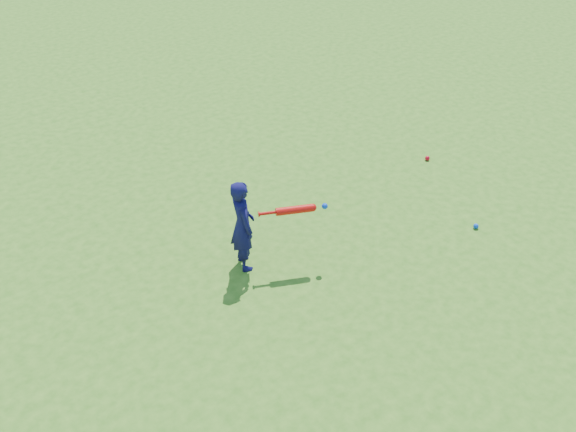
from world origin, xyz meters
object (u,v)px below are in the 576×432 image
(ground_ball_red, at_px, (427,158))
(ground_ball_blue, at_px, (476,226))
(child, at_px, (243,225))
(bat_swing, at_px, (297,209))

(ground_ball_red, relative_size, ground_ball_blue, 1.04)
(ground_ball_blue, bearing_deg, child, 157.32)
(child, relative_size, ground_ball_blue, 16.88)
(ground_ball_red, relative_size, bat_swing, 0.09)
(bat_swing, bearing_deg, child, 175.36)
(child, distance_m, ground_ball_red, 3.43)
(ground_ball_red, bearing_deg, child, -173.25)
(ground_ball_red, height_order, ground_ball_blue, ground_ball_red)
(child, bearing_deg, ground_ball_red, -68.06)
(ground_ball_red, xyz_separation_m, bat_swing, (-2.85, -0.69, 0.66))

